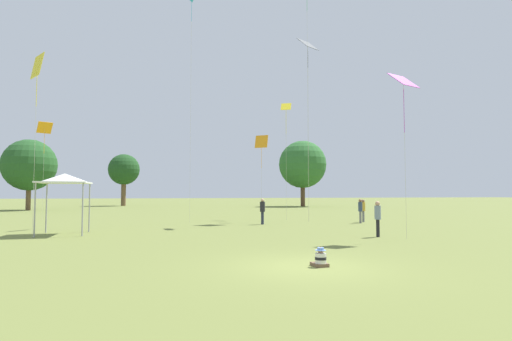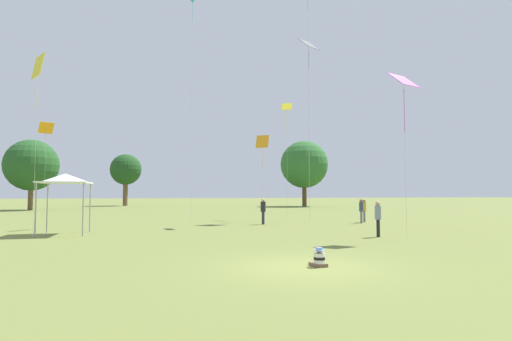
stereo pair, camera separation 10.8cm
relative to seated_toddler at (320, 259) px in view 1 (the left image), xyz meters
name	(u,v)px [view 1 (the left image)]	position (x,y,z in m)	size (l,w,h in m)	color
ground_plane	(306,267)	(-0.43, 0.06, -0.23)	(300.00, 300.00, 0.00)	olive
seated_toddler	(320,259)	(0.00, 0.00, 0.00)	(0.44, 0.54, 0.58)	brown
person_standing_0	(378,215)	(5.78, 6.83, 0.85)	(0.40, 0.40, 1.77)	black
person_standing_1	(360,208)	(9.13, 15.16, 0.83)	(0.37, 0.37, 1.74)	slate
person_standing_2	(363,208)	(9.91, 16.22, 0.79)	(0.38, 0.38, 1.69)	slate
person_standing_3	(262,209)	(2.01, 15.71, 0.84)	(0.46, 0.46, 1.79)	#282D42
canopy_tent	(65,179)	(-9.79, 11.51, 2.69)	(2.51, 2.51, 3.21)	white
kite_1	(403,84)	(6.57, 5.61, 7.21)	(1.47, 1.30, 7.99)	#B738C6
kite_3	(261,143)	(3.25, 21.21, 6.13)	(1.09, 0.89, 7.05)	orange
kite_4	(37,69)	(-10.78, 9.85, 8.03)	(0.87, 1.12, 9.02)	yellow
kite_5	(308,48)	(6.62, 18.96, 13.81)	(1.84, 1.71, 14.82)	#1E2328
kite_7	(45,130)	(-14.08, 23.25, 6.98)	(1.27, 1.13, 7.80)	orange
kite_8	(286,111)	(4.93, 19.58, 8.59)	(0.98, 0.83, 9.55)	yellow
distant_tree_0	(303,165)	(16.92, 49.82, 6.51)	(7.65, 7.65, 10.59)	brown
distant_tree_1	(29,165)	(-21.50, 44.03, 5.45)	(6.49, 6.49, 8.94)	brown
distant_tree_2	(124,170)	(-11.57, 58.85, 5.79)	(5.15, 5.15, 8.68)	brown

